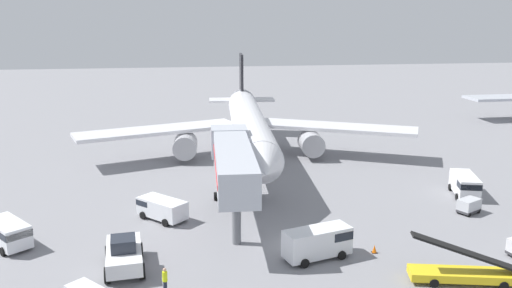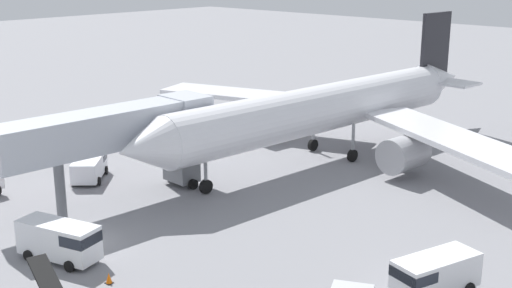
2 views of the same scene
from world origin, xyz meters
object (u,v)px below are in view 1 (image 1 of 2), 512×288
jet_bridge (232,162)px  service_van_far_left (319,241)px  belt_loader_truck (466,272)px  pushback_tug (124,254)px  safety_cone_alpha (374,249)px  airplane_at_gate (249,125)px  service_van_outer_right (161,208)px  ground_crew_worker_foreground (165,280)px  service_van_mid_left (465,184)px  baggage_cart_mid_right (469,205)px  service_van_rear_left (9,233)px

jet_bridge → service_van_far_left: 10.88m
jet_bridge → belt_loader_truck: bearing=-43.5°
pushback_tug → safety_cone_alpha: bearing=-0.1°
airplane_at_gate → jet_bridge: size_ratio=2.53×
belt_loader_truck → service_van_outer_right: belt_loader_truck is taller
jet_bridge → ground_crew_worker_foreground: (-5.70, -12.02, -4.35)m
service_van_far_left → safety_cone_alpha: (4.43, 0.24, -1.02)m
service_van_mid_left → baggage_cart_mid_right: 4.92m
jet_bridge → pushback_tug: 12.61m
baggage_cart_mid_right → safety_cone_alpha: 13.31m
service_van_far_left → ground_crew_worker_foreground: bearing=-162.6°
airplane_at_gate → service_van_outer_right: airplane_at_gate is taller
service_van_mid_left → ground_crew_worker_foreground: (-29.22, -14.85, -0.29)m
belt_loader_truck → jet_bridge: bearing=136.5°
ground_crew_worker_foreground → safety_cone_alpha: (15.62, 3.74, -0.63)m
jet_bridge → belt_loader_truck: (14.31, -13.60, -4.50)m
service_van_mid_left → baggage_cart_mid_right: size_ratio=2.15×
jet_bridge → baggage_cart_mid_right: (21.44, -1.61, -4.54)m
airplane_at_gate → belt_loader_truck: airplane_at_gate is taller
airplane_at_gate → service_van_outer_right: size_ratio=9.15×
airplane_at_gate → baggage_cart_mid_right: 27.49m
airplane_at_gate → service_van_rear_left: 31.48m
service_van_far_left → service_van_mid_left: bearing=32.2°
airplane_at_gate → ground_crew_worker_foreground: (-9.73, -31.37, -3.51)m
safety_cone_alpha → ground_crew_worker_foreground: bearing=-166.5°
pushback_tug → service_van_mid_left: bearing=19.0°
service_van_mid_left → service_van_rear_left: bearing=-171.9°
pushback_tug → belt_loader_truck: 23.55m
airplane_at_gate → baggage_cart_mid_right: (17.41, -20.95, -3.70)m
service_van_far_left → service_van_outer_right: (-11.76, 9.61, -0.26)m
pushback_tug → safety_cone_alpha: size_ratio=8.93×
service_van_mid_left → safety_cone_alpha: 17.58m
service_van_far_left → ground_crew_worker_foreground: size_ratio=3.05×
belt_loader_truck → service_van_mid_left: (9.22, 16.43, 0.44)m
jet_bridge → service_van_rear_left: 18.56m
jet_bridge → service_van_mid_left: 24.04m
airplane_at_gate → service_van_rear_left: (-21.87, -22.41, -3.28)m
ground_crew_worker_foreground → airplane_at_gate: bearing=72.8°
airplane_at_gate → jet_bridge: (-4.03, -19.34, 0.84)m
service_van_mid_left → service_van_rear_left: 41.78m
service_van_rear_left → service_van_far_left: bearing=-13.1°
service_van_rear_left → baggage_cart_mid_right: (39.27, 1.46, -0.42)m
belt_loader_truck → service_van_outer_right: (-20.58, 14.70, 0.28)m
baggage_cart_mid_right → ground_crew_worker_foreground: (-27.14, -10.42, 0.18)m
service_van_outer_right → ground_crew_worker_foreground: service_van_outer_right is taller
airplane_at_gate → safety_cone_alpha: size_ratio=68.32×
baggage_cart_mid_right → service_van_far_left: bearing=-156.6°
ground_crew_worker_foreground → service_van_rear_left: bearing=143.6°
service_van_far_left → safety_cone_alpha: service_van_far_left is taller
service_van_outer_right → service_van_rear_left: size_ratio=0.97×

